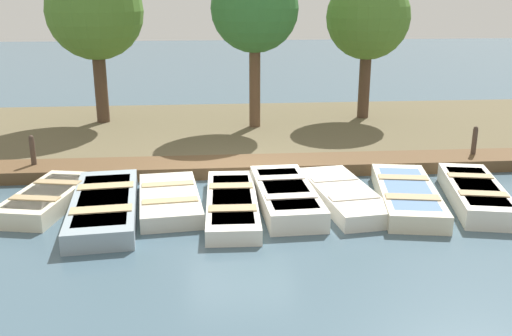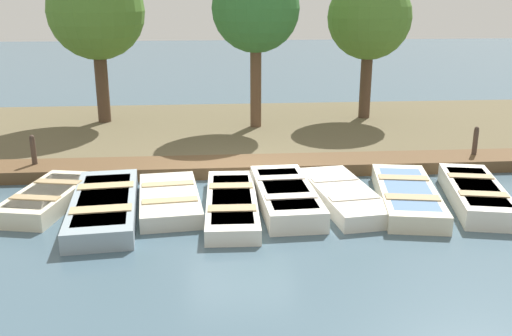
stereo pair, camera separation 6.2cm
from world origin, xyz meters
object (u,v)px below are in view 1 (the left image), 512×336
Objects in this scene: mooring_post_far at (474,146)px; rowboat_0 at (48,198)px; rowboat_5 at (343,195)px; park_tree_far_left at (95,12)px; rowboat_4 at (286,196)px; mooring_post_near at (33,156)px; rowboat_2 at (169,199)px; rowboat_7 at (475,194)px; rowboat_3 at (232,203)px; park_tree_left at (255,10)px; park_tree_center at (368,19)px; rowboat_1 at (104,206)px; rowboat_6 at (407,195)px.

rowboat_0 is at bearing -78.10° from mooring_post_far.
park_tree_far_left is (-7.50, -6.21, 3.47)m from rowboat_5.
rowboat_0 is 7.99m from park_tree_far_left.
rowboat_4 is 6.27m from mooring_post_near.
rowboat_2 is at bearing -98.42° from rowboat_5.
rowboat_3 is at bearing -77.83° from rowboat_7.
rowboat_3 is 5.36m from mooring_post_near.
rowboat_0 is 8.56m from park_tree_left.
mooring_post_near is (-2.47, -5.76, 0.30)m from rowboat_4.
rowboat_2 is 10.07m from park_tree_center.
rowboat_1 is 11.11m from park_tree_center.
rowboat_1 is 9.24m from mooring_post_far.
park_tree_left reaches higher than mooring_post_far.
park_tree_center is at bearing -163.11° from mooring_post_far.
park_tree_left is (-6.12, 4.81, 3.55)m from rowboat_0.
park_tree_left is at bearing 77.40° from park_tree_far_left.
rowboat_7 is 3.14× the size of mooring_post_far.
rowboat_0 is 0.88× the size of rowboat_4.
rowboat_6 is 11.28m from park_tree_far_left.
park_tree_far_left is 1.01× the size of park_tree_left.
rowboat_3 is 2.38m from rowboat_5.
rowboat_7 is (0.35, 6.39, 0.05)m from rowboat_2.
rowboat_2 is at bearing -19.95° from park_tree_left.
park_tree_far_left is at bearing -149.15° from rowboat_4.
rowboat_3 is at bearing -90.78° from rowboat_5.
park_tree_left is at bearing 125.26° from mooring_post_near.
rowboat_3 is 0.67× the size of park_tree_far_left.
park_tree_left is at bearing 153.97° from rowboat_0.
rowboat_7 reaches higher than rowboat_6.
rowboat_4 is 3.10× the size of mooring_post_far.
mooring_post_near reaches higher than rowboat_0.
rowboat_4 is 3.10× the size of mooring_post_near.
mooring_post_near is (-2.12, -0.85, 0.32)m from rowboat_0.
rowboat_1 is 1.31× the size of rowboat_2.
rowboat_1 is at bearing -89.05° from rowboat_4.
mooring_post_near is 1.00× the size of mooring_post_far.
park_tree_far_left is (-7.77, -3.85, 3.48)m from rowboat_3.
park_tree_center is at bearing -177.87° from rowboat_6.
mooring_post_far is (-2.12, 10.08, 0.32)m from rowboat_0.
mooring_post_near is 0.20× the size of park_tree_far_left.
mooring_post_far reaches higher than rowboat_1.
mooring_post_far is 0.20× the size of park_tree_left.
park_tree_center is (-5.04, -1.53, 2.91)m from mooring_post_far.
mooring_post_far reaches higher than rowboat_7.
rowboat_2 is 0.87× the size of rowboat_5.
mooring_post_near reaches higher than rowboat_2.
mooring_post_near reaches higher than rowboat_5.
park_tree_far_left is 1.08× the size of park_tree_center.
mooring_post_near is 0.20× the size of park_tree_left.
park_tree_far_left reaches higher than rowboat_4.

